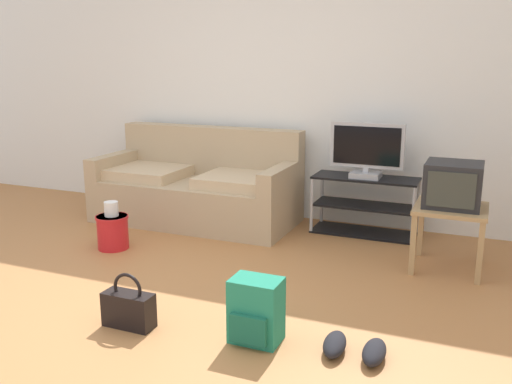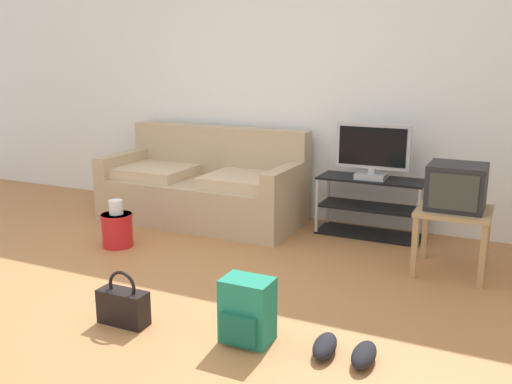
{
  "view_description": "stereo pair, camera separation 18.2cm",
  "coord_description": "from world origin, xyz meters",
  "px_view_note": "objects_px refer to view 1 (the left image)",
  "views": [
    {
      "loc": [
        1.93,
        -2.73,
        1.55
      ],
      "look_at": [
        0.41,
        0.9,
        0.61
      ],
      "focal_mm": 39.43,
      "sensor_mm": 36.0,
      "label": 1
    },
    {
      "loc": [
        2.1,
        -2.66,
        1.55
      ],
      "look_at": [
        0.41,
        0.9,
        0.61
      ],
      "focal_mm": 39.43,
      "sensor_mm": 36.0,
      "label": 2
    }
  ],
  "objects_px": {
    "flat_tv": "(367,151)",
    "crt_tv": "(453,185)",
    "handbag": "(129,308)",
    "tv_stand": "(365,206)",
    "sneakers_pair": "(354,348)",
    "side_table": "(450,217)",
    "cleaning_bucket": "(113,229)",
    "couch": "(198,188)",
    "backpack": "(256,311)"
  },
  "relations": [
    {
      "from": "flat_tv",
      "to": "side_table",
      "type": "height_order",
      "value": "flat_tv"
    },
    {
      "from": "side_table",
      "to": "cleaning_bucket",
      "type": "bearing_deg",
      "value": -167.15
    },
    {
      "from": "couch",
      "to": "sneakers_pair",
      "type": "distance_m",
      "value": 2.82
    },
    {
      "from": "backpack",
      "to": "handbag",
      "type": "distance_m",
      "value": 0.77
    },
    {
      "from": "crt_tv",
      "to": "backpack",
      "type": "relative_size",
      "value": 1.08
    },
    {
      "from": "couch",
      "to": "side_table",
      "type": "xyz_separation_m",
      "value": [
        2.35,
        -0.43,
        0.08
      ]
    },
    {
      "from": "couch",
      "to": "tv_stand",
      "type": "bearing_deg",
      "value": 6.86
    },
    {
      "from": "couch",
      "to": "sneakers_pair",
      "type": "bearing_deg",
      "value": -44.44
    },
    {
      "from": "flat_tv",
      "to": "crt_tv",
      "type": "distance_m",
      "value": 0.97
    },
    {
      "from": "tv_stand",
      "to": "crt_tv",
      "type": "xyz_separation_m",
      "value": [
        0.76,
        -0.61,
        0.39
      ]
    },
    {
      "from": "sneakers_pair",
      "to": "couch",
      "type": "bearing_deg",
      "value": 135.56
    },
    {
      "from": "cleaning_bucket",
      "to": "tv_stand",
      "type": "bearing_deg",
      "value": 33.52
    },
    {
      "from": "backpack",
      "to": "sneakers_pair",
      "type": "height_order",
      "value": "backpack"
    },
    {
      "from": "tv_stand",
      "to": "cleaning_bucket",
      "type": "bearing_deg",
      "value": -146.48
    },
    {
      "from": "backpack",
      "to": "tv_stand",
      "type": "bearing_deg",
      "value": 98.96
    },
    {
      "from": "flat_tv",
      "to": "cleaning_bucket",
      "type": "bearing_deg",
      "value": -146.97
    },
    {
      "from": "cleaning_bucket",
      "to": "sneakers_pair",
      "type": "distance_m",
      "value": 2.44
    },
    {
      "from": "crt_tv",
      "to": "handbag",
      "type": "bearing_deg",
      "value": -133.76
    },
    {
      "from": "sneakers_pair",
      "to": "backpack",
      "type": "bearing_deg",
      "value": -174.92
    },
    {
      "from": "couch",
      "to": "flat_tv",
      "type": "distance_m",
      "value": 1.65
    },
    {
      "from": "flat_tv",
      "to": "handbag",
      "type": "xyz_separation_m",
      "value": [
        -0.89,
        -2.31,
        -0.64
      ]
    },
    {
      "from": "flat_tv",
      "to": "side_table",
      "type": "relative_size",
      "value": 1.25
    },
    {
      "from": "tv_stand",
      "to": "side_table",
      "type": "xyz_separation_m",
      "value": [
        0.76,
        -0.62,
        0.14
      ]
    },
    {
      "from": "sneakers_pair",
      "to": "side_table",
      "type": "bearing_deg",
      "value": 77.22
    },
    {
      "from": "side_table",
      "to": "sneakers_pair",
      "type": "relative_size",
      "value": 1.46
    },
    {
      "from": "backpack",
      "to": "cleaning_bucket",
      "type": "bearing_deg",
      "value": 162.32
    },
    {
      "from": "tv_stand",
      "to": "side_table",
      "type": "height_order",
      "value": "tv_stand"
    },
    {
      "from": "flat_tv",
      "to": "sneakers_pair",
      "type": "relative_size",
      "value": 1.82
    },
    {
      "from": "crt_tv",
      "to": "handbag",
      "type": "relative_size",
      "value": 1.19
    },
    {
      "from": "crt_tv",
      "to": "flat_tv",
      "type": "bearing_deg",
      "value": 142.56
    },
    {
      "from": "tv_stand",
      "to": "couch",
      "type": "bearing_deg",
      "value": -173.14
    },
    {
      "from": "tv_stand",
      "to": "flat_tv",
      "type": "xyz_separation_m",
      "value": [
        0.0,
        -0.02,
        0.5
      ]
    },
    {
      "from": "side_table",
      "to": "backpack",
      "type": "height_order",
      "value": "side_table"
    },
    {
      "from": "cleaning_bucket",
      "to": "side_table",
      "type": "bearing_deg",
      "value": 12.85
    },
    {
      "from": "couch",
      "to": "sneakers_pair",
      "type": "relative_size",
      "value": 5.41
    },
    {
      "from": "couch",
      "to": "tv_stand",
      "type": "relative_size",
      "value": 2.07
    },
    {
      "from": "flat_tv",
      "to": "sneakers_pair",
      "type": "xyz_separation_m",
      "value": [
        0.42,
        -2.13,
        -0.71
      ]
    },
    {
      "from": "flat_tv",
      "to": "handbag",
      "type": "bearing_deg",
      "value": -111.05
    },
    {
      "from": "tv_stand",
      "to": "crt_tv",
      "type": "bearing_deg",
      "value": -38.48
    },
    {
      "from": "crt_tv",
      "to": "backpack",
      "type": "height_order",
      "value": "crt_tv"
    },
    {
      "from": "crt_tv",
      "to": "handbag",
      "type": "distance_m",
      "value": 2.45
    },
    {
      "from": "tv_stand",
      "to": "flat_tv",
      "type": "height_order",
      "value": "flat_tv"
    },
    {
      "from": "sneakers_pair",
      "to": "tv_stand",
      "type": "bearing_deg",
      "value": 100.95
    },
    {
      "from": "flat_tv",
      "to": "cleaning_bucket",
      "type": "distance_m",
      "value": 2.27
    },
    {
      "from": "couch",
      "to": "crt_tv",
      "type": "distance_m",
      "value": 2.41
    },
    {
      "from": "flat_tv",
      "to": "backpack",
      "type": "relative_size",
      "value": 1.75
    },
    {
      "from": "crt_tv",
      "to": "cleaning_bucket",
      "type": "bearing_deg",
      "value": -166.81
    },
    {
      "from": "tv_stand",
      "to": "handbag",
      "type": "xyz_separation_m",
      "value": [
        -0.89,
        -2.33,
        -0.14
      ]
    },
    {
      "from": "tv_stand",
      "to": "sneakers_pair",
      "type": "height_order",
      "value": "tv_stand"
    },
    {
      "from": "tv_stand",
      "to": "handbag",
      "type": "relative_size",
      "value": 2.76
    }
  ]
}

